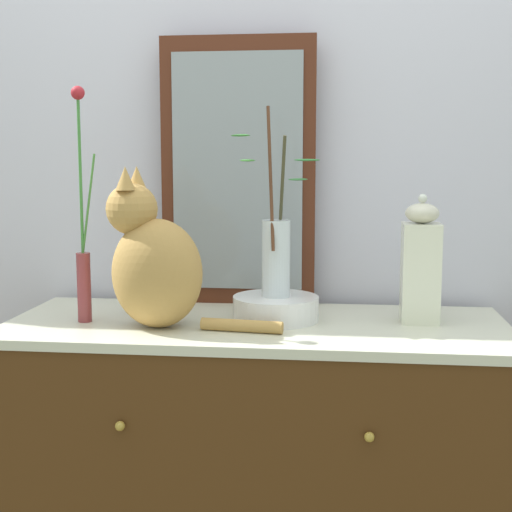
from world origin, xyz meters
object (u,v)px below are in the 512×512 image
at_px(vase_glass_clear, 276,251).
at_px(bowl_porcelain, 276,308).
at_px(cat_sitting, 154,263).
at_px(vase_slim_green, 83,251).
at_px(sideboard, 256,482).
at_px(mirror_leaning, 238,172).
at_px(jar_lidded_porcelain, 421,264).
at_px(candle_pillar, 145,298).

bearing_deg(vase_glass_clear, bowl_porcelain, -9.54).
relative_size(cat_sitting, vase_slim_green, 0.74).
distance_m(vase_slim_green, bowl_porcelain, 0.54).
height_order(sideboard, mirror_leaning, mirror_leaning).
xyz_separation_m(sideboard, jar_lidded_porcelain, (0.44, 0.05, 0.61)).
distance_m(bowl_porcelain, jar_lidded_porcelain, 0.41).
bearing_deg(jar_lidded_porcelain, sideboard, -173.12).
relative_size(mirror_leaning, jar_lidded_porcelain, 2.30).
height_order(sideboard, bowl_porcelain, bowl_porcelain).
height_order(mirror_leaning, vase_glass_clear, mirror_leaning).
bearing_deg(bowl_porcelain, jar_lidded_porcelain, 3.80).
bearing_deg(bowl_porcelain, sideboard, -151.98).
relative_size(mirror_leaning, vase_glass_clear, 1.55).
height_order(mirror_leaning, bowl_porcelain, mirror_leaning).
bearing_deg(vase_slim_green, jar_lidded_porcelain, 6.53).
bearing_deg(mirror_leaning, jar_lidded_porcelain, -20.72).
xyz_separation_m(cat_sitting, vase_slim_green, (-0.20, 0.04, 0.02)).
xyz_separation_m(vase_slim_green, jar_lidded_porcelain, (0.90, 0.10, -0.04)).
distance_m(mirror_leaning, vase_slim_green, 0.52).
height_order(cat_sitting, candle_pillar, cat_sitting).
bearing_deg(mirror_leaning, candle_pillar, -141.83).
relative_size(cat_sitting, candle_pillar, 4.43).
height_order(mirror_leaning, vase_slim_green, mirror_leaning).
height_order(mirror_leaning, cat_sitting, mirror_leaning).
bearing_deg(candle_pillar, mirror_leaning, 38.17).
relative_size(vase_slim_green, vase_glass_clear, 1.22).
relative_size(cat_sitting, jar_lidded_porcelain, 1.35).
bearing_deg(mirror_leaning, bowl_porcelain, -58.76).
xyz_separation_m(mirror_leaning, bowl_porcelain, (0.14, -0.22, -0.36)).
xyz_separation_m(cat_sitting, candle_pillar, (-0.07, 0.15, -0.12)).
relative_size(mirror_leaning, candle_pillar, 7.58).
distance_m(sideboard, vase_glass_clear, 0.65).
bearing_deg(bowl_porcelain, mirror_leaning, 121.24).
bearing_deg(vase_slim_green, vase_glass_clear, 8.60).
height_order(bowl_porcelain, candle_pillar, candle_pillar).
xyz_separation_m(sideboard, vase_glass_clear, (0.05, 0.03, 0.65)).
distance_m(bowl_porcelain, candle_pillar, 0.38).
relative_size(jar_lidded_porcelain, candle_pillar, 3.29).
relative_size(bowl_porcelain, jar_lidded_porcelain, 0.68).
xyz_separation_m(bowl_porcelain, jar_lidded_porcelain, (0.39, 0.03, 0.12)).
height_order(bowl_porcelain, vase_glass_clear, vase_glass_clear).
relative_size(sideboard, vase_glass_clear, 2.63).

